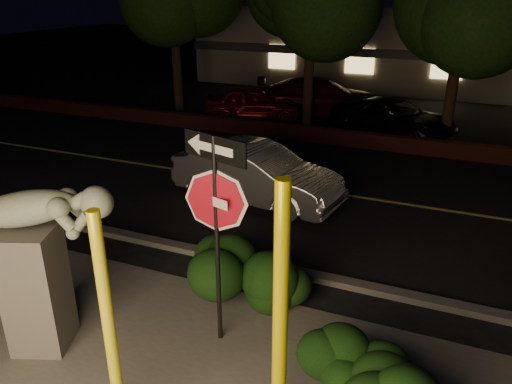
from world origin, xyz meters
TOP-DOWN VIEW (x-y plane):
  - ground at (0.00, 10.00)m, footprint 90.00×90.00m
  - road at (0.00, 7.00)m, footprint 80.00×8.00m
  - lane_marking at (0.00, 7.00)m, footprint 80.00×0.12m
  - curb at (0.00, 2.90)m, footprint 80.00×0.25m
  - brick_wall at (0.00, 11.30)m, footprint 40.00×0.35m
  - parking_lot at (0.00, 17.00)m, footprint 40.00×12.00m
  - building at (0.00, 24.99)m, footprint 22.00×10.20m
  - yellow_pole_left at (-0.42, -1.12)m, footprint 0.14×0.14m
  - yellow_pole_right at (1.45, -0.63)m, footprint 0.17×0.17m
  - signpost at (0.00, 0.76)m, footprint 1.05×0.35m
  - sculpture at (-2.31, -0.34)m, footprint 2.34×1.39m
  - hedge_center at (-0.09, 1.81)m, footprint 2.30×1.28m
  - hedge_right at (2.21, 0.41)m, footprint 1.82×1.22m
  - silver_sedan at (-1.52, 5.85)m, footprint 4.45×2.17m
  - parked_car_red at (-4.75, 13.35)m, footprint 4.20×2.68m
  - parked_car_darkred at (-2.49, 15.02)m, footprint 5.65×3.93m
  - parked_car_dark at (0.69, 13.24)m, footprint 4.95×3.80m

SIDE VIEW (x-z plane):
  - ground at x=0.00m, z-range 0.00..0.00m
  - road at x=0.00m, z-range 0.00..0.01m
  - parking_lot at x=0.00m, z-range 0.00..0.01m
  - lane_marking at x=0.00m, z-range 0.02..0.02m
  - curb at x=0.00m, z-range 0.00..0.12m
  - brick_wall at x=0.00m, z-range 0.00..0.50m
  - hedge_right at x=2.21m, z-range 0.00..1.10m
  - hedge_center at x=-0.09m, z-range 0.00..1.15m
  - parked_car_dark at x=0.69m, z-range 0.00..1.25m
  - parked_car_red at x=-4.75m, z-range 0.00..1.33m
  - silver_sedan at x=-1.52m, z-range 0.00..1.40m
  - parked_car_darkred at x=-2.49m, z-range 0.00..1.52m
  - yellow_pole_left at x=-0.42m, z-range 0.00..2.87m
  - sculpture at x=-2.31m, z-range 0.30..2.85m
  - yellow_pole_right at x=1.45m, z-range 0.00..3.31m
  - building at x=0.00m, z-range 0.00..4.00m
  - signpost at x=0.00m, z-range 0.68..3.87m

